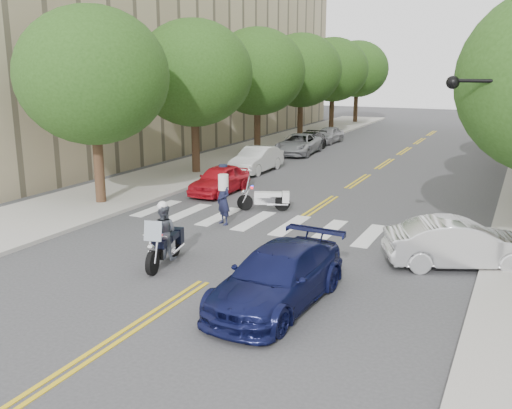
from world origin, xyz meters
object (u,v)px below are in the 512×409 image
Objects in this scene: officer_standing at (224,201)px; sedan_blue at (278,277)px; motorcycle_police at (164,236)px; convertible at (461,244)px; motorcycle_parked at (268,199)px.

officer_standing is 7.81m from sedan_blue.
convertible is at bearing -168.53° from motorcycle_police.
motorcycle_police reaches higher than sedan_blue.
sedan_blue is (4.37, -1.33, -0.15)m from motorcycle_police.
sedan_blue is (4.91, -6.08, -0.20)m from officer_standing.
motorcycle_police reaches higher than officer_standing.
motorcycle_police is 1.30× the size of officer_standing.
officer_standing is at bearing 142.97° from motorcycle_parked.
sedan_blue is (-3.88, -5.00, 0.00)m from convertible.
motorcycle_parked is 9.74m from sedan_blue.
sedan_blue is (4.23, -8.77, 0.24)m from motorcycle_parked.
officer_standing is 8.86m from convertible.
sedan_blue is at bearing 150.57° from motorcycle_police.
convertible reaches higher than motorcycle_parked.
motorcycle_police reaches higher than convertible.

